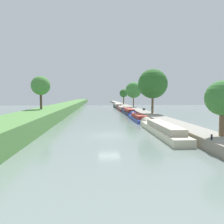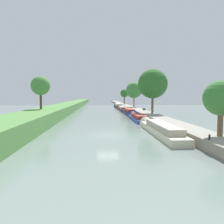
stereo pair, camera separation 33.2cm
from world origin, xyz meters
name	(u,v)px [view 1 (the left image)]	position (x,y,z in m)	size (l,w,h in m)	color
ground_plane	(109,135)	(0.00, 0.00, 0.00)	(160.00, 160.00, 0.00)	slate
left_grassy_bank	(13,127)	(-10.96, 0.00, 1.04)	(6.08, 260.00, 2.09)	#518442
right_towpath	(187,130)	(9.43, 0.00, 0.47)	(3.01, 260.00, 0.94)	gray
stone_quay	(174,130)	(7.80, 0.00, 0.50)	(0.25, 260.00, 0.99)	gray
narrowboat_cream	(160,129)	(6.31, 0.68, 0.59)	(2.06, 15.53, 2.03)	beige
narrowboat_blue	(137,117)	(6.30, 16.21, 0.47)	(2.15, 12.35, 2.04)	#283D93
narrowboat_navy	(128,111)	(6.46, 30.40, 0.58)	(2.00, 14.16, 2.01)	#141E42
narrowboat_maroon	(121,108)	(6.38, 45.10, 0.49)	(2.15, 13.99, 2.04)	maroon
narrowboat_black	(117,106)	(6.33, 60.05, 0.64)	(1.97, 16.81, 2.16)	black
tree_rightbank_near	(223,98)	(10.08, -6.31, 4.39)	(3.22, 3.22, 5.10)	brown
tree_rightbank_midnear	(153,84)	(10.11, 19.92, 7.03)	(6.06, 6.06, 9.13)	brown
tree_rightbank_midfar	(134,90)	(10.48, 46.81, 6.36)	(5.20, 5.20, 8.03)	brown
tree_rightbank_far	(124,93)	(9.99, 70.16, 5.49)	(3.46, 3.46, 6.34)	brown
tree_leftbank_downstream	(41,86)	(-11.84, 16.66, 6.45)	(3.53, 3.53, 6.16)	#4C3828
person_walking	(152,109)	(10.21, 20.78, 1.82)	(0.34, 0.34, 1.66)	#282D42
mooring_bollard_near	(212,137)	(8.22, -8.03, 1.17)	(0.16, 0.16, 0.45)	black
mooring_bollard_far	(120,104)	(8.22, 68.13, 1.17)	(0.16, 0.16, 0.45)	black
park_bench	(144,109)	(10.48, 30.27, 1.29)	(0.44, 1.50, 0.47)	#333338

